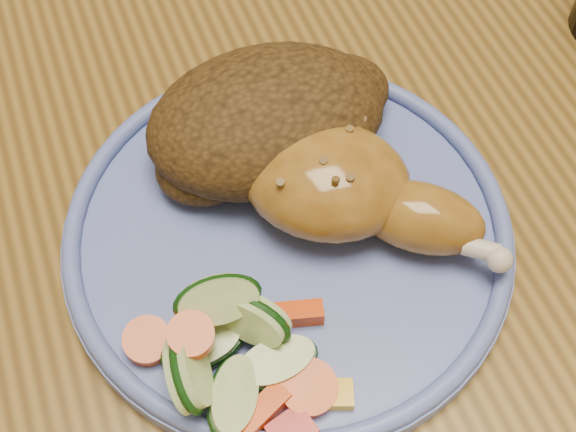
{
  "coord_description": "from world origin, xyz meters",
  "views": [
    {
      "loc": [
        -0.16,
        -0.28,
        1.14
      ],
      "look_at": [
        -0.08,
        -0.07,
        0.78
      ],
      "focal_mm": 50.0,
      "sensor_mm": 36.0,
      "label": 1
    }
  ],
  "objects": [
    {
      "name": "plate_rim",
      "position": [
        -0.08,
        -0.07,
        0.77
      ],
      "size": [
        0.25,
        0.25,
        0.01
      ],
      "primitive_type": "torus",
      "color": "#596AB9",
      "rests_on": "plate"
    },
    {
      "name": "vegetable_pile",
      "position": [
        -0.13,
        -0.13,
        0.78
      ],
      "size": [
        0.1,
        0.1,
        0.05
      ],
      "color": "#A50A05",
      "rests_on": "plate"
    },
    {
      "name": "dining_table",
      "position": [
        0.0,
        0.0,
        0.67
      ],
      "size": [
        0.9,
        1.4,
        0.75
      ],
      "color": "brown",
      "rests_on": "ground"
    },
    {
      "name": "rice_pilaf",
      "position": [
        -0.07,
        -0.01,
        0.79
      ],
      "size": [
        0.15,
        0.1,
        0.06
      ],
      "color": "#452D11",
      "rests_on": "plate"
    },
    {
      "name": "chicken_leg",
      "position": [
        -0.04,
        -0.07,
        0.78
      ],
      "size": [
        0.14,
        0.14,
        0.05
      ],
      "color": "#9F6B21",
      "rests_on": "plate"
    },
    {
      "name": "plate",
      "position": [
        -0.08,
        -0.07,
        0.76
      ],
      "size": [
        0.25,
        0.25,
        0.01
      ],
      "primitive_type": "cylinder",
      "color": "#596AB9",
      "rests_on": "dining_table"
    }
  ]
}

